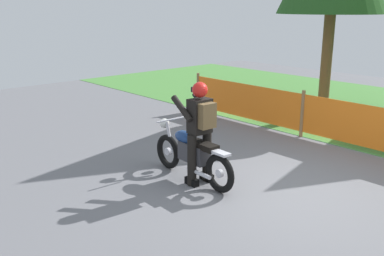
# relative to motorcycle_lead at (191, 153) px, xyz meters

# --- Properties ---
(ground) EXTENTS (24.00, 24.00, 0.02)m
(ground) POSITION_rel_motorcycle_lead_xyz_m (1.50, 0.93, -0.47)
(ground) COLOR slate
(barrier_fence) EXTENTS (10.29, 0.08, 1.05)m
(barrier_fence) POSITION_rel_motorcycle_lead_xyz_m (1.50, 3.48, 0.09)
(barrier_fence) COLOR olive
(barrier_fence) RESTS_ON ground
(motorcycle_lead) EXTENTS (1.99, 0.59, 0.94)m
(motorcycle_lead) POSITION_rel_motorcycle_lead_xyz_m (0.00, 0.00, 0.00)
(motorcycle_lead) COLOR black
(motorcycle_lead) RESTS_ON ground
(rider_lead) EXTENTS (0.69, 0.56, 1.69)m
(rider_lead) POSITION_rel_motorcycle_lead_xyz_m (0.22, -0.01, 0.50)
(rider_lead) COLOR black
(rider_lead) RESTS_ON ground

